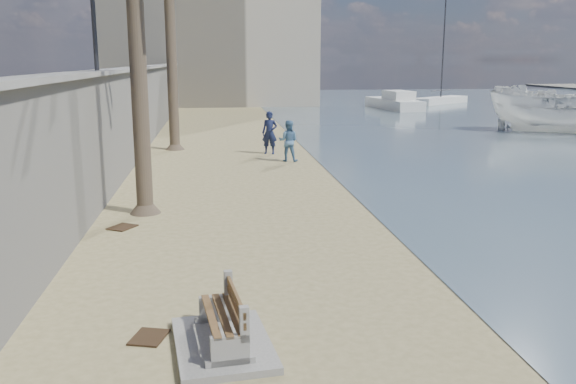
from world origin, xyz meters
TOP-DOWN VIEW (x-y plane):
  - seawall at (-5.20, 20.00)m, footprint 0.45×70.00m
  - wall_cap at (-5.20, 20.00)m, footprint 0.80×70.00m
  - end_building at (-2.00, 52.00)m, footprint 18.00×12.00m
  - bench_far at (-1.96, 2.52)m, footprint 1.50×2.02m
  - person_a at (0.33, 20.16)m, footprint 0.85×0.69m
  - person_b at (0.87, 18.14)m, footprint 1.01×0.88m
  - boat_cruiser at (17.08, 25.62)m, footprint 4.38×4.35m
  - yacht_far at (12.58, 43.15)m, footprint 2.93×7.77m
  - sailboat_west at (18.56, 48.42)m, footprint 6.36×5.59m
  - debris_c at (-4.22, 8.99)m, footprint 0.74×0.78m
  - debris_d at (-3.00, 2.94)m, footprint 0.59×0.66m

SIDE VIEW (x-z plane):
  - debris_c at x=-4.22m, z-range 0.00..0.03m
  - debris_d at x=-3.00m, z-range 0.00..0.03m
  - sailboat_west at x=18.56m, z-range -4.35..5.00m
  - bench_far at x=-1.96m, z-range -0.05..0.74m
  - yacht_far at x=12.58m, z-range -0.40..1.10m
  - person_b at x=0.87m, z-range 0.00..1.78m
  - person_a at x=0.33m, z-range 0.00..2.05m
  - boat_cruiser at x=17.08m, z-range -0.40..3.27m
  - seawall at x=-5.20m, z-range 0.00..3.50m
  - wall_cap at x=-5.20m, z-range 3.49..3.61m
  - end_building at x=-2.00m, z-range 0.00..14.00m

